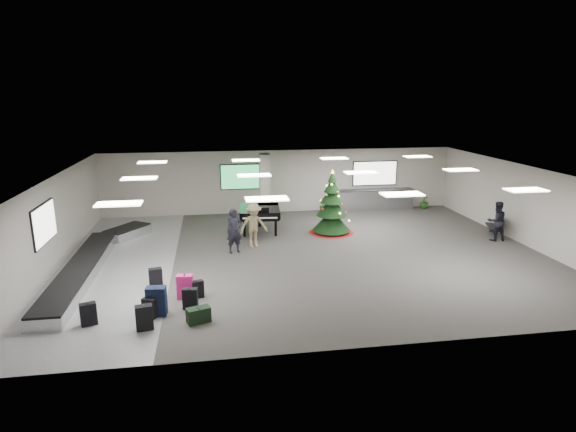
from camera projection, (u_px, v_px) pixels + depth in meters
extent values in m
plane|color=#3C3A37|center=(307.00, 255.00, 18.43)|extent=(18.00, 18.00, 0.00)
cube|color=#B5ADA5|center=(281.00, 181.00, 24.72)|extent=(18.00, 0.02, 3.20)
cube|color=#B5ADA5|center=(366.00, 287.00, 11.33)|extent=(18.00, 0.02, 3.20)
cube|color=#B5ADA5|center=(53.00, 225.00, 16.65)|extent=(0.02, 14.00, 3.20)
cube|color=#B5ADA5|center=(526.00, 206.00, 19.40)|extent=(0.02, 14.00, 3.20)
cube|color=silver|center=(308.00, 172.00, 17.63)|extent=(18.00, 14.00, 0.02)
cube|color=slate|center=(117.00, 265.00, 17.36)|extent=(4.00, 14.00, 0.01)
cube|color=#B2B0A3|center=(265.00, 187.00, 23.23)|extent=(0.50, 0.50, 3.20)
cube|color=green|center=(242.00, 177.00, 24.29)|extent=(2.20, 0.08, 1.30)
cube|color=white|center=(375.00, 173.00, 25.36)|extent=(2.40, 0.08, 1.30)
cube|color=white|center=(44.00, 224.00, 15.63)|extent=(0.08, 2.10, 1.30)
cube|color=white|center=(119.00, 204.00, 12.90)|extent=(1.20, 0.60, 0.04)
cube|color=white|center=(139.00, 178.00, 16.73)|extent=(1.20, 0.60, 0.04)
cube|color=white|center=(152.00, 162.00, 20.55)|extent=(1.20, 0.60, 0.04)
cube|color=white|center=(267.00, 199.00, 13.51)|extent=(1.20, 0.60, 0.04)
cube|color=white|center=(254.00, 175.00, 17.34)|extent=(1.20, 0.60, 0.04)
cube|color=white|center=(246.00, 160.00, 21.16)|extent=(1.20, 0.60, 0.04)
cube|color=white|center=(402.00, 194.00, 14.12)|extent=(1.20, 0.60, 0.04)
cube|color=white|center=(361.00, 172.00, 17.95)|extent=(1.20, 0.60, 0.04)
cube|color=white|center=(334.00, 158.00, 21.77)|extent=(1.20, 0.60, 0.04)
cube|color=white|center=(526.00, 190.00, 14.73)|extent=(1.20, 0.60, 0.04)
cube|color=white|center=(461.00, 170.00, 18.56)|extent=(1.20, 0.60, 0.04)
cube|color=white|center=(418.00, 157.00, 22.38)|extent=(1.20, 0.60, 0.04)
cube|color=silver|center=(81.00, 271.00, 16.20)|extent=(1.00, 8.00, 0.38)
cube|color=black|center=(80.00, 266.00, 16.15)|extent=(0.95, 7.90, 0.05)
cube|color=silver|center=(127.00, 232.00, 20.72)|extent=(1.97, 2.21, 0.38)
cube|color=black|center=(127.00, 228.00, 20.67)|extent=(1.87, 2.10, 0.05)
cube|color=silver|center=(376.00, 200.00, 25.42)|extent=(4.00, 0.60, 1.05)
cube|color=#2B2B2E|center=(376.00, 190.00, 25.28)|extent=(4.05, 0.65, 0.04)
cube|color=black|center=(144.00, 318.00, 12.54)|extent=(0.48, 0.33, 0.68)
cube|color=black|center=(143.00, 305.00, 12.46)|extent=(0.06, 0.15, 0.02)
cube|color=black|center=(149.00, 308.00, 13.21)|extent=(0.42, 0.34, 0.58)
cube|color=black|center=(149.00, 298.00, 13.13)|extent=(0.08, 0.12, 0.02)
cube|color=#DB1C74|center=(185.00, 287.00, 14.46)|extent=(0.50, 0.32, 0.74)
cube|color=black|center=(184.00, 275.00, 14.37)|extent=(0.05, 0.16, 0.02)
cube|color=black|center=(197.00, 289.00, 14.52)|extent=(0.41, 0.32, 0.54)
cube|color=black|center=(197.00, 281.00, 14.45)|extent=(0.07, 0.12, 0.02)
cube|color=black|center=(157.00, 301.00, 13.36)|extent=(0.57, 0.37, 0.83)
cube|color=black|center=(155.00, 287.00, 13.25)|extent=(0.05, 0.19, 0.02)
cube|color=black|center=(88.00, 314.00, 12.80)|extent=(0.47, 0.36, 0.62)
cube|color=black|center=(87.00, 303.00, 12.72)|extent=(0.07, 0.14, 0.02)
cube|color=black|center=(199.00, 315.00, 12.99)|extent=(0.70, 0.51, 0.42)
cube|color=black|center=(198.00, 307.00, 12.93)|extent=(0.09, 0.19, 0.02)
cube|color=black|center=(190.00, 298.00, 13.79)|extent=(0.45, 0.28, 0.61)
cube|color=black|center=(190.00, 288.00, 13.71)|extent=(0.05, 0.14, 0.02)
cube|color=black|center=(156.00, 277.00, 15.37)|extent=(0.45, 0.32, 0.61)
cube|color=black|center=(155.00, 268.00, 15.30)|extent=(0.06, 0.14, 0.02)
cone|color=maroon|center=(331.00, 231.00, 21.36)|extent=(1.99, 1.99, 0.13)
cylinder|color=#3F2819|center=(331.00, 227.00, 21.31)|extent=(0.13, 0.13, 0.52)
cone|color=black|center=(331.00, 220.00, 21.23)|extent=(1.68, 1.68, 0.94)
cone|color=black|center=(332.00, 206.00, 21.08)|extent=(1.36, 1.36, 0.84)
cone|color=black|center=(332.00, 194.00, 20.95)|extent=(1.05, 1.05, 0.73)
cone|color=black|center=(332.00, 185.00, 20.84)|extent=(0.73, 0.73, 0.63)
cone|color=black|center=(332.00, 177.00, 20.75)|extent=(0.42, 0.42, 0.47)
cone|color=#FFE566|center=(333.00, 171.00, 20.69)|extent=(0.17, 0.17, 0.19)
cube|color=black|center=(260.00, 211.00, 21.33)|extent=(1.90, 2.11, 0.32)
cube|color=black|center=(260.00, 219.00, 20.32)|extent=(1.65, 0.47, 0.11)
cube|color=white|center=(260.00, 218.00, 20.27)|extent=(1.47, 0.28, 0.02)
cube|color=black|center=(260.00, 211.00, 20.51)|extent=(0.79, 0.10, 0.25)
cylinder|color=black|center=(244.00, 228.00, 20.65)|extent=(0.11, 0.11, 0.77)
cylinder|color=black|center=(276.00, 227.00, 20.75)|extent=(0.11, 0.11, 0.77)
cylinder|color=black|center=(259.00, 219.00, 22.22)|extent=(0.11, 0.11, 0.77)
cube|color=black|center=(494.00, 227.00, 20.87)|extent=(0.88, 1.41, 0.05)
cylinder|color=black|center=(500.00, 235.00, 20.40)|extent=(0.05, 0.05, 0.36)
cylinder|color=black|center=(486.00, 228.00, 21.43)|extent=(0.05, 0.05, 0.36)
cube|color=black|center=(499.00, 221.00, 20.84)|extent=(0.50, 1.27, 0.45)
imported|color=black|center=(234.00, 231.00, 18.49)|extent=(0.73, 0.58, 1.73)
imported|color=#8F7A58|center=(254.00, 225.00, 19.21)|extent=(1.28, 0.91, 1.79)
imported|color=black|center=(497.00, 221.00, 20.03)|extent=(0.82, 0.65, 1.67)
imported|color=#184215|center=(323.00, 205.00, 24.76)|extent=(0.57, 0.59, 0.84)
imported|color=#184215|center=(424.00, 201.00, 25.71)|extent=(0.58, 0.58, 0.80)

